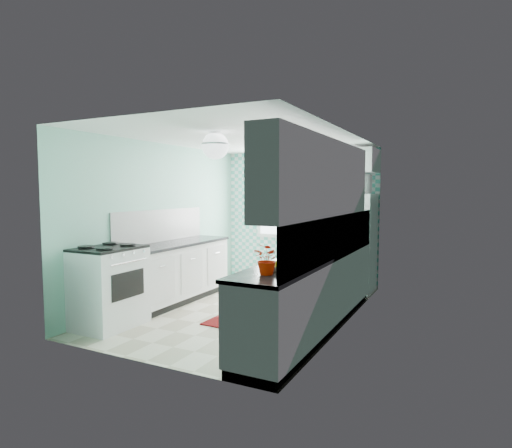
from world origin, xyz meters
The scene contains 26 objects.
floor centered at (0.00, 0.00, -0.01)m, with size 3.00×4.40×0.02m, color beige.
ceiling centered at (0.00, 0.00, 2.51)m, with size 3.00×4.40×0.02m, color white.
wall_back centered at (0.00, 2.21, 1.25)m, with size 3.00×0.02×2.50m, color #86CBB4.
wall_front centered at (0.00, -2.21, 1.25)m, with size 3.00×0.02×2.50m, color #86CBB4.
wall_left centered at (-1.51, 0.00, 1.25)m, with size 0.02×4.40×2.50m, color #86CBB4.
wall_right centered at (1.51, 0.00, 1.25)m, with size 0.02×4.40×2.50m, color #86CBB4.
accent_wall centered at (0.00, 2.19, 1.25)m, with size 3.00×0.01×2.50m, color #56C3B2.
window centered at (-0.35, 2.16, 1.55)m, with size 1.04×0.05×1.44m.
backsplash_right centered at (1.49, -0.40, 1.20)m, with size 0.02×3.60×0.51m, color white.
backsplash_left centered at (-1.49, -0.07, 1.20)m, with size 0.02×2.15×0.51m, color white.
upper_cabinets_right centered at (1.33, -0.60, 1.90)m, with size 0.33×3.20×0.90m, color white.
upper_cabinet_fridge centered at (1.30, 1.83, 2.25)m, with size 0.40×0.74×0.40m, color white.
ceiling_light centered at (0.00, -0.80, 2.32)m, with size 0.34×0.34×0.35m.
base_cabinets_right centered at (1.20, -0.40, 0.45)m, with size 0.60×3.60×0.90m, color white.
countertop_right centered at (1.19, -0.40, 0.92)m, with size 0.63×3.60×0.04m, color black.
base_cabinets_left centered at (-1.20, -0.07, 0.45)m, with size 0.60×2.15×0.90m, color white.
countertop_left centered at (-1.19, -0.07, 0.92)m, with size 0.63×2.15×0.04m, color black.
fridge centered at (1.11, 1.83, 0.85)m, with size 0.74×0.73×1.70m.
stove centered at (-1.20, -1.49, 0.53)m, with size 0.68×0.85×1.02m.
sink centered at (1.20, 0.44, 0.93)m, with size 0.50×0.42×0.53m.
rug centered at (0.16, -0.45, 0.01)m, with size 0.67×0.96×0.02m, color maroon.
dish_towel centered at (0.89, 0.67, 0.48)m, with size 0.01×0.21×0.32m, color #61C1A9.
fruit_bowl centered at (1.20, -1.55, 0.97)m, with size 0.27×0.27×0.07m, color white.
potted_plant centered at (1.20, -1.78, 1.09)m, with size 0.28×0.24×0.31m, color #A5281A.
soap_bottle centered at (1.25, 0.76, 1.04)m, with size 0.09×0.09×0.19m, color #819AB3.
microwave centered at (1.11, 1.83, 1.86)m, with size 0.59×0.40×0.33m, color white.
Camera 1 is at (2.93, -5.47, 1.75)m, focal length 30.00 mm.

